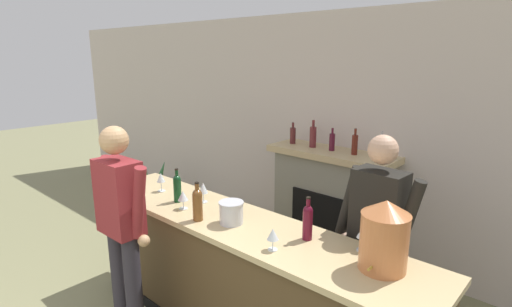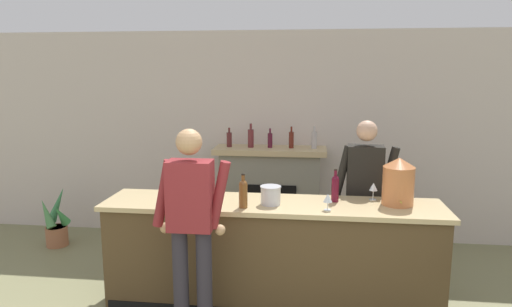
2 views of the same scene
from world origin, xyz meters
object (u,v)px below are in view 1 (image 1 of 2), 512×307
(copper_dispenser, at_px, (384,235))
(wine_glass_near_bucket, at_px, (203,189))
(wine_bottle_chardonnay_pale, at_px, (197,203))
(wine_glass_by_dispenser, at_px, (363,233))
(wine_bottle_rose_blush, at_px, (308,221))
(wine_glass_front_left, at_px, (273,235))
(wine_glass_mid_counter, at_px, (161,178))
(potted_plant_corner, at_px, (156,191))
(person_bartender, at_px, (376,240))
(fireplace_stone, at_px, (330,204))
(wine_bottle_burgundy_dark, at_px, (177,187))
(ice_bucket_steel, at_px, (231,212))
(person_customer, at_px, (122,228))
(wine_glass_front_right, at_px, (183,196))

(copper_dispenser, height_order, wine_glass_near_bucket, copper_dispenser)
(wine_bottle_chardonnay_pale, distance_m, wine_glass_by_dispenser, 1.26)
(wine_bottle_rose_blush, distance_m, wine_glass_front_left, 0.30)
(wine_glass_mid_counter, bearing_deg, wine_bottle_rose_blush, 3.09)
(potted_plant_corner, height_order, person_bartender, person_bartender)
(potted_plant_corner, bearing_deg, wine_glass_mid_counter, -31.90)
(wine_bottle_chardonnay_pale, bearing_deg, wine_glass_mid_counter, 165.01)
(wine_glass_near_bucket, bearing_deg, wine_glass_mid_counter, -171.50)
(fireplace_stone, xyz_separation_m, person_bartender, (1.07, -1.13, 0.32))
(wine_bottle_chardonnay_pale, bearing_deg, person_bartender, 31.84)
(fireplace_stone, xyz_separation_m, wine_bottle_burgundy_dark, (-0.52, -1.69, 0.51))
(copper_dispenser, bearing_deg, fireplace_stone, 129.93)
(person_bartender, distance_m, wine_glass_mid_counter, 2.00)
(wine_glass_near_bucket, bearing_deg, ice_bucket_steel, -16.89)
(wine_bottle_burgundy_dark, relative_size, wine_glass_near_bucket, 1.68)
(wine_glass_near_bucket, bearing_deg, person_bartender, 16.69)
(wine_glass_front_left, bearing_deg, person_customer, -157.55)
(person_bartender, distance_m, wine_bottle_burgundy_dark, 1.70)
(fireplace_stone, height_order, potted_plant_corner, fireplace_stone)
(ice_bucket_steel, relative_size, wine_glass_mid_counter, 1.07)
(wine_glass_front_left, bearing_deg, wine_glass_by_dispenser, 41.39)
(fireplace_stone, bearing_deg, wine_bottle_rose_blush, -64.10)
(potted_plant_corner, distance_m, wine_glass_near_bucket, 2.76)
(wine_glass_mid_counter, bearing_deg, wine_bottle_chardonnay_pale, -14.99)
(potted_plant_corner, bearing_deg, copper_dispenser, -15.27)
(wine_bottle_rose_blush, bearing_deg, wine_glass_front_right, -168.37)
(copper_dispenser, distance_m, wine_glass_mid_counter, 2.18)
(person_customer, distance_m, copper_dispenser, 1.91)
(ice_bucket_steel, distance_m, wine_glass_by_dispenser, 0.99)
(wine_glass_near_bucket, relative_size, wine_glass_mid_counter, 1.00)
(wine_glass_by_dispenser, bearing_deg, potted_plant_corner, 165.80)
(copper_dispenser, distance_m, wine_bottle_chardonnay_pale, 1.42)
(wine_glass_by_dispenser, bearing_deg, fireplace_stone, 127.75)
(person_bartender, bearing_deg, fireplace_stone, 133.42)
(potted_plant_corner, height_order, wine_bottle_rose_blush, wine_bottle_rose_blush)
(copper_dispenser, bearing_deg, wine_glass_by_dispenser, 146.70)
(copper_dispenser, distance_m, wine_glass_front_left, 0.70)
(person_customer, bearing_deg, wine_glass_by_dispenser, 28.65)
(person_bartender, relative_size, wine_glass_front_left, 11.43)
(person_customer, distance_m, wine_bottle_burgundy_dark, 0.62)
(wine_bottle_chardonnay_pale, bearing_deg, ice_bucket_steel, 29.85)
(wine_bottle_burgundy_dark, height_order, wine_glass_mid_counter, wine_bottle_burgundy_dark)
(fireplace_stone, distance_m, person_customer, 2.35)
(wine_glass_by_dispenser, bearing_deg, wine_bottle_rose_blush, -163.99)
(potted_plant_corner, xyz_separation_m, wine_bottle_burgundy_dark, (2.21, -1.23, 0.87))
(person_bartender, relative_size, wine_glass_front_right, 11.03)
(wine_bottle_rose_blush, xyz_separation_m, wine_glass_near_bucket, (-1.09, -0.01, -0.01))
(wine_bottle_burgundy_dark, height_order, wine_glass_near_bucket, wine_bottle_burgundy_dark)
(person_bartender, height_order, wine_glass_mid_counter, person_bartender)
(wine_glass_front_right, bearing_deg, fireplace_stone, 78.80)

